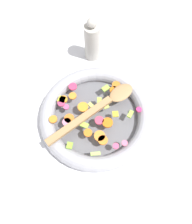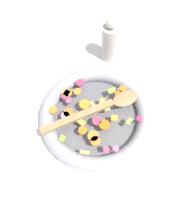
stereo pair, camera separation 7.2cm
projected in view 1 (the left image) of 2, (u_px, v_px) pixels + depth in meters
The scene contains 5 objects.
ground_plane at pixel (96, 118), 0.77m from camera, with size 4.00×4.00×0.00m, color silver.
skillet at pixel (96, 115), 0.75m from camera, with size 0.38×0.38×0.05m.
chopped_vegetables at pixel (90, 113), 0.71m from camera, with size 0.29×0.28×0.01m.
wooden_spoon at pixel (101, 107), 0.71m from camera, with size 0.06×0.34×0.01m.
pepper_mill at pixel (92, 41), 0.81m from camera, with size 0.06×0.06×0.19m.
Camera 1 is at (0.25, -0.17, 0.70)m, focal length 35.00 mm.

